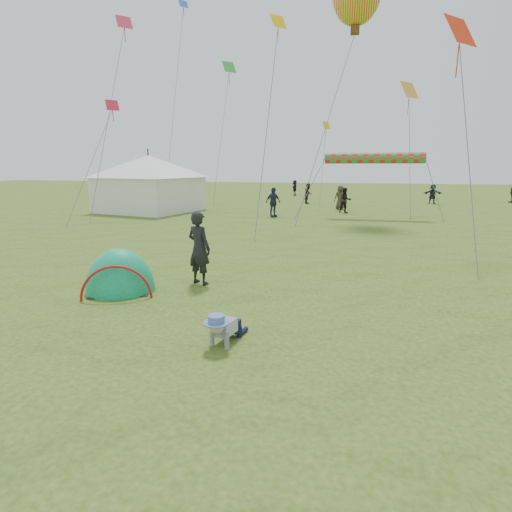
% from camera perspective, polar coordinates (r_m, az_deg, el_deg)
% --- Properties ---
extents(ground, '(140.00, 140.00, 0.00)m').
position_cam_1_polar(ground, '(7.84, -8.94, -9.83)').
color(ground, '#2E4C11').
extents(crawling_toddler, '(0.72, 0.90, 0.61)m').
position_cam_1_polar(crawling_toddler, '(6.93, -4.67, -10.08)').
color(crawling_toddler, black).
rests_on(crawling_toddler, ground).
extents(popup_tent, '(2.04, 1.88, 2.13)m').
position_cam_1_polar(popup_tent, '(10.32, -18.71, -4.81)').
color(popup_tent, '#007F36').
rests_on(popup_tent, ground).
extents(standing_adult, '(0.81, 0.68, 1.88)m').
position_cam_1_polar(standing_adult, '(10.29, -8.13, 1.11)').
color(standing_adult, black).
rests_on(standing_adult, ground).
extents(event_marquee, '(6.89, 6.89, 3.99)m').
position_cam_1_polar(event_marquee, '(28.17, -14.97, 10.24)').
color(event_marquee, white).
rests_on(event_marquee, ground).
extents(crowd_person_0, '(0.74, 0.70, 1.70)m').
position_cam_1_polar(crowd_person_0, '(36.23, -12.82, 8.98)').
color(crowd_person_0, black).
rests_on(crowd_person_0, ground).
extents(crowd_person_1, '(0.93, 0.81, 1.63)m').
position_cam_1_polar(crowd_person_1, '(27.03, 12.61, 7.77)').
color(crowd_person_1, black).
rests_on(crowd_person_1, ground).
extents(crowd_person_4, '(0.94, 0.88, 1.62)m').
position_cam_1_polar(crowd_person_4, '(29.67, -13.68, 8.11)').
color(crowd_person_4, '#362623').
rests_on(crowd_person_4, ground).
extents(crowd_person_5, '(1.48, 0.48, 1.59)m').
position_cam_1_polar(crowd_person_5, '(36.01, 23.92, 8.11)').
color(crowd_person_5, '#1E2532').
rests_on(crowd_person_5, ground).
extents(crowd_person_6, '(0.76, 0.66, 1.75)m').
position_cam_1_polar(crowd_person_6, '(26.99, -16.32, 7.69)').
color(crowd_person_6, black).
rests_on(crowd_person_6, ground).
extents(crowd_person_7, '(0.68, 0.85, 1.64)m').
position_cam_1_polar(crowd_person_7, '(33.43, 7.48, 8.86)').
color(crowd_person_7, black).
rests_on(crowd_person_7, ground).
extents(crowd_person_8, '(1.03, 1.05, 1.77)m').
position_cam_1_polar(crowd_person_8, '(24.27, 2.45, 7.70)').
color(crowd_person_8, '#27344A').
rests_on(crowd_person_8, ground).
extents(crowd_person_10, '(0.96, 0.80, 1.68)m').
position_cam_1_polar(crowd_person_10, '(29.24, 11.92, 8.19)').
color(crowd_person_10, '#3C3327').
rests_on(crowd_person_10, ground).
extents(crowd_person_11, '(0.68, 1.53, 1.59)m').
position_cam_1_polar(crowd_person_11, '(43.01, 5.54, 9.69)').
color(crowd_person_11, black).
rests_on(crowd_person_11, ground).
extents(crowd_person_12, '(0.62, 0.70, 1.60)m').
position_cam_1_polar(crowd_person_12, '(42.38, -7.39, 9.61)').
color(crowd_person_12, black).
rests_on(crowd_person_12, ground).
extents(rainbow_tube_kite, '(5.64, 0.64, 0.64)m').
position_cam_1_polar(rainbow_tube_kite, '(24.88, 16.48, 13.29)').
color(rainbow_tube_kite, red).
extents(diamond_kite_0, '(0.96, 0.96, 0.79)m').
position_cam_1_polar(diamond_kite_0, '(28.79, -18.33, 29.16)').
color(diamond_kite_0, red).
extents(diamond_kite_1, '(0.81, 0.81, 0.66)m').
position_cam_1_polar(diamond_kite_1, '(21.89, 3.19, 30.49)').
color(diamond_kite_1, '#FBC001').
extents(diamond_kite_2, '(1.31, 1.31, 1.07)m').
position_cam_1_polar(diamond_kite_2, '(29.60, 21.07, 21.28)').
color(diamond_kite_2, gold).
extents(diamond_kite_3, '(1.17, 1.17, 0.96)m').
position_cam_1_polar(diamond_kite_3, '(37.50, -3.86, 25.34)').
color(diamond_kite_3, green).
extents(diamond_kite_4, '(0.75, 0.75, 0.61)m').
position_cam_1_polar(diamond_kite_4, '(36.74, -10.34, 31.93)').
color(diamond_kite_4, blue).
extents(diamond_kite_6, '(0.76, 0.76, 0.62)m').
position_cam_1_polar(diamond_kite_6, '(26.18, -19.85, 19.61)').
color(diamond_kite_6, red).
extents(diamond_kite_7, '(1.31, 1.31, 1.07)m').
position_cam_1_polar(diamond_kite_7, '(17.39, 27.18, 26.75)').
color(diamond_kite_7, red).
extents(diamond_kite_8, '(0.77, 0.77, 0.63)m').
position_cam_1_polar(diamond_kite_8, '(35.79, 10.01, 17.92)').
color(diamond_kite_8, gold).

